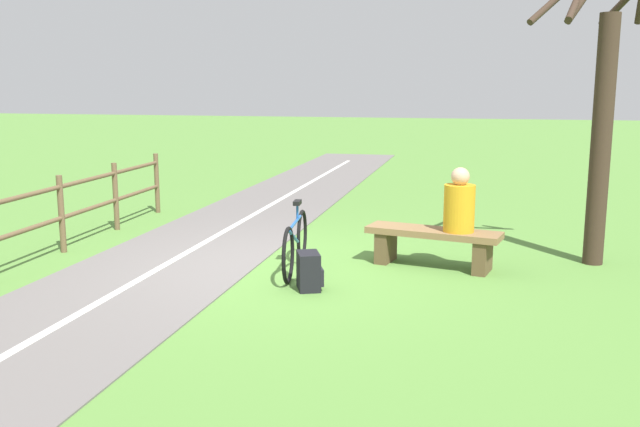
# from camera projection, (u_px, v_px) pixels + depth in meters

# --- Properties ---
(ground_plane) EXTENTS (80.00, 80.00, 0.00)m
(ground_plane) POSITION_uv_depth(u_px,v_px,m) (277.00, 267.00, 8.46)
(ground_plane) COLOR #548438
(bench) EXTENTS (1.68, 0.77, 0.47)m
(bench) POSITION_uv_depth(u_px,v_px,m) (433.00, 241.00, 8.42)
(bench) COLOR brown
(bench) RESTS_ON ground_plane
(person_seated) EXTENTS (0.43, 0.43, 0.77)m
(person_seated) POSITION_uv_depth(u_px,v_px,m) (459.00, 204.00, 8.20)
(person_seated) COLOR orange
(person_seated) RESTS_ON bench
(bicycle) EXTENTS (0.26, 1.70, 0.83)m
(bicycle) POSITION_uv_depth(u_px,v_px,m) (296.00, 243.00, 8.23)
(bicycle) COLOR black
(bicycle) RESTS_ON ground_plane
(backpack) EXTENTS (0.36, 0.40, 0.41)m
(backpack) POSITION_uv_depth(u_px,v_px,m) (309.00, 271.00, 7.51)
(backpack) COLOR black
(backpack) RESTS_ON ground_plane
(fence_roadside) EXTENTS (0.47, 7.54, 1.03)m
(fence_roadside) POSITION_uv_depth(u_px,v_px,m) (27.00, 218.00, 8.39)
(fence_roadside) COLOR brown
(fence_roadside) RESTS_ON ground_plane
(tree_mid_field) EXTENTS (1.50, 1.36, 4.20)m
(tree_mid_field) POSITION_uv_depth(u_px,v_px,m) (601.00, 113.00, 8.34)
(tree_mid_field) COLOR #38281E
(tree_mid_field) RESTS_ON ground_plane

